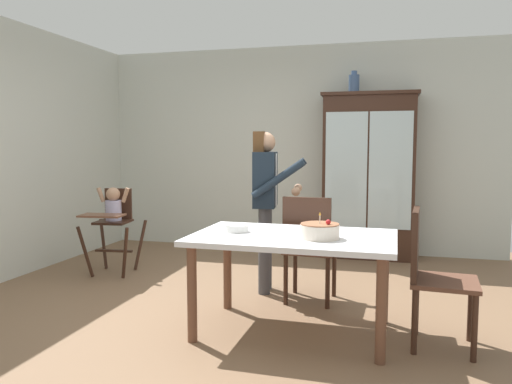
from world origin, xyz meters
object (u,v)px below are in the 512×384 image
high_chair_with_toddler (113,214)px  dining_table (293,247)px  birthday_cake (320,231)px  dining_chair_right_end (429,268)px  adult_person (266,191)px  serving_bowl (237,228)px  china_cabinet (368,176)px  ceramic_vase (354,83)px  dining_chair_far_side (309,242)px

high_chair_with_toddler → dining_table: high_chair_with_toddler is taller
dining_table → birthday_cake: birthday_cake is taller
dining_table → dining_chair_right_end: size_ratio=1.56×
adult_person → high_chair_with_toddler: bearing=75.7°
dining_table → serving_bowl: 0.46m
china_cabinet → serving_bowl: size_ratio=11.35×
china_cabinet → adult_person: china_cabinet is taller
ceramic_vase → high_chair_with_toddler: (-2.45, -1.53, -1.51)m
ceramic_vase → birthday_cake: (-0.03, -2.81, -1.37)m
dining_table → birthday_cake: size_ratio=5.36×
birthday_cake → serving_bowl: bearing=170.1°
dining_table → dining_chair_right_end: (0.96, -0.01, -0.09)m
birthday_cake → dining_table: bearing=156.8°
dining_chair_right_end → china_cabinet: bearing=15.5°
high_chair_with_toddler → dining_chair_far_side: dining_chair_far_side is taller
dining_table → dining_chair_right_end: 0.97m
ceramic_vase → adult_person: 2.23m
adult_person → dining_chair_far_side: adult_person is taller
china_cabinet → birthday_cake: size_ratio=7.29×
ceramic_vase → dining_chair_far_side: bearing=-96.5°
birthday_cake → dining_chair_far_side: bearing=104.3°
serving_bowl → dining_chair_right_end: (1.41, -0.03, -0.21)m
ceramic_vase → birthday_cake: 3.13m
china_cabinet → adult_person: bearing=-116.6°
dining_table → dining_chair_far_side: dining_chair_far_side is taller
high_chair_with_toddler → birthday_cake: 2.74m
china_cabinet → dining_chair_far_side: (-0.43, -2.03, -0.47)m
serving_bowl → dining_chair_far_side: 0.83m
dining_table → dining_chair_far_side: (0.01, 0.69, -0.09)m
birthday_cake → dining_chair_far_side: 0.84m
dining_chair_far_side → dining_chair_right_end: bearing=146.3°
serving_bowl → china_cabinet: bearing=71.9°
ceramic_vase → serving_bowl: (-0.68, -2.70, -1.39)m
dining_table → dining_chair_far_side: 0.70m
dining_table → serving_bowl: (-0.45, 0.02, 0.12)m
ceramic_vase → serving_bowl: bearing=-104.2°
dining_chair_right_end → birthday_cake: bearing=100.6°
adult_person → birthday_cake: adult_person is taller
dining_chair_right_end → ceramic_vase: bearing=19.4°
birthday_cake → dining_chair_right_end: bearing=6.0°
china_cabinet → birthday_cake: 2.83m
china_cabinet → dining_chair_far_side: size_ratio=2.13×
china_cabinet → ceramic_vase: (-0.20, 0.00, 1.13)m
adult_person → dining_table: bearing=-162.4°
china_cabinet → adult_person: size_ratio=1.33×
serving_bowl → dining_chair_right_end: dining_chair_right_end is taller
adult_person → dining_table: size_ratio=1.02×
china_cabinet → birthday_cake: bearing=-94.6°
dining_table → birthday_cake: (0.21, -0.09, 0.15)m
high_chair_with_toddler → serving_bowl: size_ratio=5.28×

